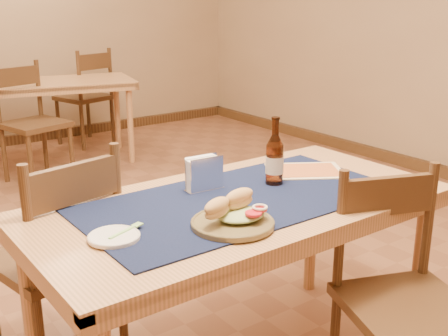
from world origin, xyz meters
TOP-DOWN VIEW (x-y plane):
  - room at (0.00, 0.00)m, footprint 6.04×7.04m
  - main_table at (0.00, -0.80)m, footprint 1.60×0.80m
  - placemat at (0.00, -0.80)m, footprint 1.20×0.60m
  - baseboard at (0.00, 0.00)m, footprint 6.00×7.00m
  - back_table at (0.50, 2.60)m, footprint 1.58×1.05m
  - chair_main_far at (-0.55, -0.34)m, footprint 0.51×0.51m
  - chair_main_near at (0.32, -1.32)m, footprint 0.54×0.54m
  - chair_back_near at (0.17, 2.18)m, footprint 0.54×0.54m
  - chair_back_far at (1.00, 3.02)m, footprint 0.56×0.56m
  - sandwich_plate at (-0.17, -0.99)m, footprint 0.28×0.28m
  - side_plate at (-0.54, -0.85)m, footprint 0.16×0.16m
  - fork at (-0.49, -0.84)m, footprint 0.14×0.07m
  - beer_bottle at (0.22, -0.75)m, footprint 0.07×0.07m
  - napkin_holder at (-0.05, -0.64)m, footprint 0.16×0.07m
  - menu_card at (0.44, -0.70)m, footprint 0.40×0.37m

SIDE VIEW (x-z plane):
  - baseboard at x=0.00m, z-range 0.00..0.10m
  - chair_main_near at x=0.32m, z-range 0.02..0.93m
  - chair_main_far at x=-0.55m, z-range 0.02..0.97m
  - chair_back_near at x=0.17m, z-range 0.02..0.99m
  - chair_back_far at x=1.00m, z-range 0.02..1.00m
  - main_table at x=0.00m, z-range 0.29..1.04m
  - back_table at x=0.50m, z-range 0.29..1.04m
  - placemat at x=0.00m, z-range 0.75..0.76m
  - menu_card at x=0.44m, z-range 0.76..0.76m
  - side_plate at x=-0.54m, z-range 0.76..0.77m
  - fork at x=-0.49m, z-range 0.77..0.77m
  - sandwich_plate at x=-0.17m, z-range 0.73..0.84m
  - napkin_holder at x=-0.05m, z-range 0.75..0.89m
  - beer_bottle at x=0.22m, z-range 0.72..0.99m
  - room at x=0.00m, z-range -0.02..2.82m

